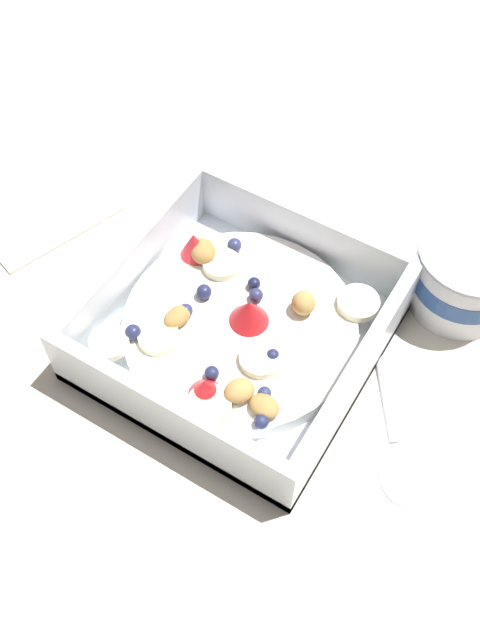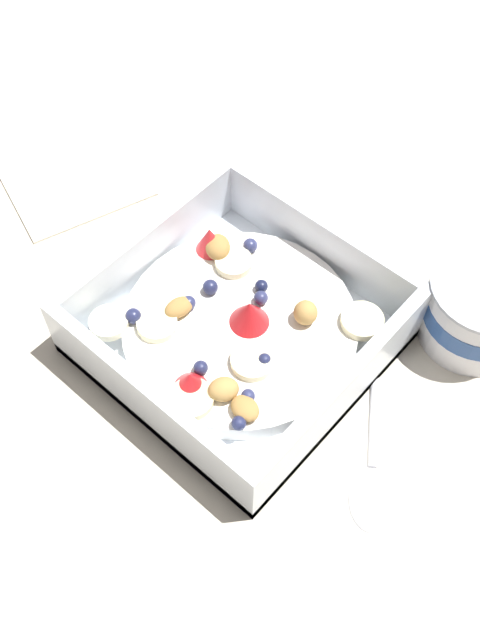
# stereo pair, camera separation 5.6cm
# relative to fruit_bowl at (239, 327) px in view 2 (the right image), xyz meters

# --- Properties ---
(ground_plane) EXTENTS (2.40, 2.40, 0.00)m
(ground_plane) POSITION_rel_fruit_bowl_xyz_m (-0.02, -0.01, -0.02)
(ground_plane) COLOR beige
(fruit_bowl) EXTENTS (0.21, 0.21, 0.06)m
(fruit_bowl) POSITION_rel_fruit_bowl_xyz_m (0.00, 0.00, 0.00)
(fruit_bowl) COLOR white
(fruit_bowl) RESTS_ON ground
(spoon) EXTENTS (0.11, 0.15, 0.01)m
(spoon) POSITION_rel_fruit_bowl_xyz_m (0.14, -0.01, -0.02)
(spoon) COLOR silver
(spoon) RESTS_ON ground
(yogurt_cup) EXTENTS (0.09, 0.09, 0.06)m
(yogurt_cup) POSITION_rel_fruit_bowl_xyz_m (0.13, 0.13, 0.01)
(yogurt_cup) COLOR white
(yogurt_cup) RESTS_ON ground
(folded_napkin) EXTENTS (0.15, 0.15, 0.01)m
(folded_napkin) POSITION_rel_fruit_bowl_xyz_m (-0.24, 0.03, -0.02)
(folded_napkin) COLOR silver
(folded_napkin) RESTS_ON ground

